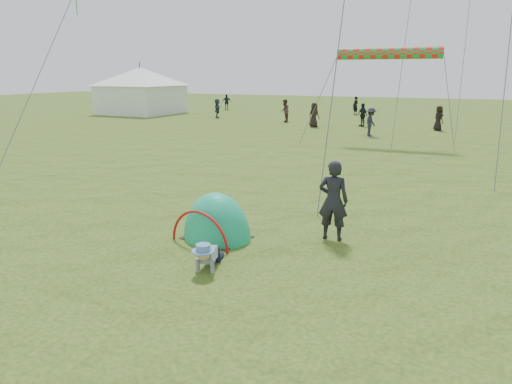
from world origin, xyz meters
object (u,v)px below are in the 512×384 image
at_px(event_marquee, 141,89).
at_px(crawling_toddler, 207,254).
at_px(popup_tent, 217,238).
at_px(standing_adult, 333,201).

bearing_deg(event_marquee, crawling_toddler, -49.05).
relative_size(crawling_toddler, popup_tent, 0.37).
bearing_deg(crawling_toddler, standing_adult, 43.66).
distance_m(crawling_toddler, standing_adult, 3.32).
distance_m(standing_adult, event_marquee, 36.78).
bearing_deg(event_marquee, standing_adult, -44.16).
height_order(crawling_toddler, standing_adult, standing_adult).
bearing_deg(popup_tent, crawling_toddler, -56.85).
bearing_deg(popup_tent, standing_adult, 33.06).
distance_m(crawling_toddler, event_marquee, 37.58).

